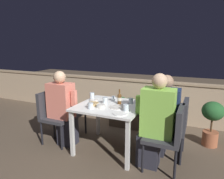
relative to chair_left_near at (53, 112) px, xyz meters
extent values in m
plane|color=brown|center=(0.96, 0.13, -0.51)|extent=(16.00, 16.00, 0.00)
cube|color=tan|center=(0.96, 1.64, -0.11)|extent=(9.00, 0.14, 0.81)
cube|color=#9E8466|center=(0.96, 1.64, 0.32)|extent=(9.00, 0.18, 0.04)
cube|color=white|center=(0.96, 0.13, 0.18)|extent=(0.94, 0.89, 0.03)
cube|color=silver|center=(0.54, -0.27, -0.17)|extent=(0.05, 0.05, 0.68)
cube|color=silver|center=(1.38, -0.27, -0.17)|extent=(0.05, 0.05, 0.68)
cube|color=silver|center=(0.54, 0.52, -0.17)|extent=(0.05, 0.05, 0.68)
cube|color=silver|center=(1.38, 0.52, -0.17)|extent=(0.05, 0.05, 0.68)
cube|color=brown|center=(0.93, 1.11, -0.37)|extent=(0.71, 0.36, 0.28)
ellipsoid|color=#235628|center=(0.73, 1.11, -0.10)|extent=(0.32, 0.47, 0.30)
ellipsoid|color=#235628|center=(0.93, 1.11, -0.10)|extent=(0.32, 0.47, 0.30)
ellipsoid|color=#235628|center=(1.12, 1.11, -0.10)|extent=(0.32, 0.47, 0.30)
cube|color=#333338|center=(0.10, 0.00, -0.09)|extent=(0.45, 0.45, 0.05)
cube|color=#333338|center=(-0.10, 0.00, 0.13)|extent=(0.06, 0.45, 0.40)
cylinder|color=black|center=(-0.10, -0.19, -0.32)|extent=(0.03, 0.03, 0.40)
cylinder|color=black|center=(0.29, -0.19, -0.32)|extent=(0.03, 0.03, 0.40)
cylinder|color=black|center=(-0.10, 0.19, -0.32)|extent=(0.03, 0.03, 0.40)
cylinder|color=black|center=(0.29, 0.19, -0.32)|extent=(0.03, 0.03, 0.40)
cube|color=#282833|center=(0.27, 0.00, -0.29)|extent=(0.27, 0.23, 0.45)
cube|color=#E07A66|center=(0.17, 0.00, 0.21)|extent=(0.38, 0.26, 0.55)
cube|color=#E07A66|center=(0.42, 0.00, 0.28)|extent=(0.07, 0.07, 0.24)
sphere|color=tan|center=(0.17, 0.00, 0.58)|extent=(0.19, 0.19, 0.19)
cube|color=#333338|center=(0.13, 0.26, -0.09)|extent=(0.45, 0.45, 0.05)
cube|color=#333338|center=(-0.07, 0.26, 0.13)|extent=(0.06, 0.45, 0.40)
cylinder|color=black|center=(-0.07, 0.07, -0.32)|extent=(0.03, 0.03, 0.40)
cylinder|color=black|center=(0.32, 0.07, -0.32)|extent=(0.03, 0.03, 0.40)
cylinder|color=black|center=(-0.07, 0.46, -0.32)|extent=(0.03, 0.03, 0.40)
cylinder|color=black|center=(0.32, 0.46, -0.32)|extent=(0.03, 0.03, 0.40)
cube|color=#333338|center=(1.77, -0.05, -0.09)|extent=(0.45, 0.45, 0.05)
cube|color=#333338|center=(1.97, -0.05, 0.13)|extent=(0.06, 0.45, 0.40)
cylinder|color=black|center=(1.57, -0.24, -0.32)|extent=(0.03, 0.03, 0.40)
cylinder|color=black|center=(1.96, -0.24, -0.32)|extent=(0.03, 0.03, 0.40)
cylinder|color=black|center=(1.57, 0.15, -0.32)|extent=(0.03, 0.03, 0.40)
cylinder|color=black|center=(1.96, 0.15, -0.32)|extent=(0.03, 0.03, 0.40)
cube|color=#282833|center=(1.60, -0.05, -0.29)|extent=(0.28, 0.23, 0.45)
cube|color=#8CCC4C|center=(1.70, -0.05, 0.24)|extent=(0.40, 0.26, 0.61)
cube|color=#8CCC4C|center=(1.45, -0.05, 0.31)|extent=(0.07, 0.07, 0.24)
sphere|color=tan|center=(1.70, -0.05, 0.64)|extent=(0.19, 0.19, 0.19)
cube|color=#333338|center=(1.80, 0.31, -0.09)|extent=(0.45, 0.45, 0.05)
cube|color=#333338|center=(2.00, 0.31, 0.13)|extent=(0.06, 0.45, 0.40)
cylinder|color=black|center=(1.61, 0.12, -0.32)|extent=(0.03, 0.03, 0.40)
cylinder|color=black|center=(1.99, 0.12, -0.32)|extent=(0.03, 0.03, 0.40)
cylinder|color=black|center=(1.61, 0.50, -0.32)|extent=(0.03, 0.03, 0.40)
cylinder|color=black|center=(1.99, 0.50, -0.32)|extent=(0.03, 0.03, 0.40)
cube|color=#282833|center=(1.63, 0.31, -0.29)|extent=(0.27, 0.23, 0.45)
cube|color=navy|center=(1.73, 0.31, 0.21)|extent=(0.39, 0.26, 0.55)
cube|color=navy|center=(1.48, 0.31, 0.27)|extent=(0.07, 0.07, 0.24)
sphere|color=#99755B|center=(1.73, 0.31, 0.57)|extent=(0.19, 0.19, 0.19)
cylinder|color=brown|center=(1.07, 0.22, 0.27)|extent=(0.06, 0.06, 0.14)
cylinder|color=beige|center=(1.07, 0.22, 0.28)|extent=(0.06, 0.06, 0.05)
cone|color=brown|center=(1.07, 0.22, 0.35)|extent=(0.06, 0.06, 0.03)
cylinder|color=brown|center=(1.07, 0.22, 0.40)|extent=(0.02, 0.02, 0.06)
cylinder|color=silver|center=(1.10, 0.06, 0.20)|extent=(0.24, 0.24, 0.01)
cylinder|color=white|center=(1.24, -0.19, 0.20)|extent=(0.19, 0.19, 0.01)
cylinder|color=beige|center=(0.90, -0.05, 0.22)|extent=(0.13, 0.13, 0.05)
torus|color=beige|center=(0.90, -0.05, 0.24)|extent=(0.13, 0.13, 0.01)
cylinder|color=silver|center=(0.67, 0.17, 0.22)|extent=(0.13, 0.13, 0.03)
torus|color=silver|center=(0.67, 0.17, 0.23)|extent=(0.13, 0.13, 0.01)
cylinder|color=tan|center=(0.74, 0.02, 0.22)|extent=(0.16, 0.16, 0.03)
torus|color=tan|center=(0.74, 0.02, 0.23)|extent=(0.16, 0.16, 0.01)
cylinder|color=silver|center=(0.57, 0.28, 0.26)|extent=(0.07, 0.07, 0.11)
cylinder|color=silver|center=(0.92, 0.35, 0.24)|extent=(0.06, 0.06, 0.08)
cylinder|color=silver|center=(0.79, -0.15, 0.24)|extent=(0.08, 0.08, 0.08)
cylinder|color=silver|center=(1.27, -0.04, 0.25)|extent=(0.08, 0.08, 0.09)
cylinder|color=silver|center=(0.87, 0.15, 0.25)|extent=(0.08, 0.08, 0.10)
cylinder|color=silver|center=(1.22, 0.32, 0.24)|extent=(0.07, 0.07, 0.08)
cube|color=silver|center=(0.76, 0.40, 0.20)|extent=(0.07, 0.17, 0.01)
cylinder|color=#9E5638|center=(2.38, 0.88, -0.40)|extent=(0.24, 0.24, 0.24)
cylinder|color=#47331E|center=(2.38, 0.88, -0.17)|extent=(0.03, 0.03, 0.21)
ellipsoid|color=#235628|center=(2.38, 0.88, 0.06)|extent=(0.33, 0.33, 0.30)
camera|label=1|loc=(2.13, -2.45, 1.06)|focal=32.00mm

